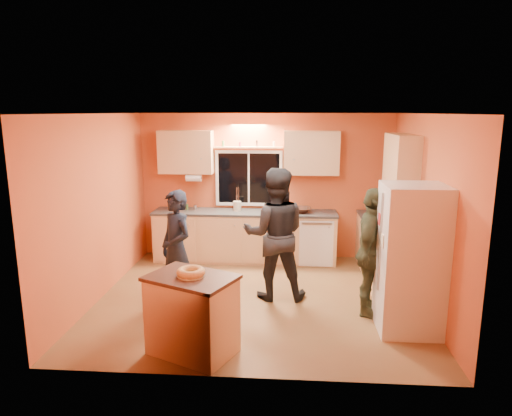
# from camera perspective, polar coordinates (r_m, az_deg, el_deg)

# --- Properties ---
(ground) EXTENTS (4.50, 4.50, 0.00)m
(ground) POSITION_cam_1_polar(r_m,az_deg,el_deg) (6.67, 0.21, -11.21)
(ground) COLOR brown
(ground) RESTS_ON ground
(room_shell) EXTENTS (4.54, 4.04, 2.61)m
(room_shell) POSITION_cam_1_polar(r_m,az_deg,el_deg) (6.61, 1.51, 3.20)
(room_shell) COLOR #BD5430
(room_shell) RESTS_ON ground
(back_counter) EXTENTS (4.23, 0.62, 0.90)m
(back_counter) POSITION_cam_1_polar(r_m,az_deg,el_deg) (8.13, 1.15, -3.55)
(back_counter) COLOR tan
(back_counter) RESTS_ON ground
(right_counter) EXTENTS (0.62, 1.84, 0.90)m
(right_counter) POSITION_cam_1_polar(r_m,az_deg,el_deg) (7.13, 16.44, -6.30)
(right_counter) COLOR tan
(right_counter) RESTS_ON ground
(refrigerator) EXTENTS (0.72, 0.70, 1.80)m
(refrigerator) POSITION_cam_1_polar(r_m,az_deg,el_deg) (5.78, 18.78, -6.08)
(refrigerator) COLOR silver
(refrigerator) RESTS_ON ground
(island) EXTENTS (1.10, 0.96, 0.89)m
(island) POSITION_cam_1_polar(r_m,az_deg,el_deg) (5.17, -7.98, -13.00)
(island) COLOR tan
(island) RESTS_ON ground
(bundt_pastry) EXTENTS (0.31, 0.31, 0.09)m
(bundt_pastry) POSITION_cam_1_polar(r_m,az_deg,el_deg) (4.99, -8.14, -7.94)
(bundt_pastry) COLOR tan
(bundt_pastry) RESTS_ON island
(person_left) EXTENTS (0.68, 0.69, 1.60)m
(person_left) POSITION_cam_1_polar(r_m,az_deg,el_deg) (6.31, -9.92, -5.03)
(person_left) COLOR black
(person_left) RESTS_ON ground
(person_center) EXTENTS (0.95, 0.75, 1.87)m
(person_center) POSITION_cam_1_polar(r_m,az_deg,el_deg) (6.43, 2.37, -3.28)
(person_center) COLOR black
(person_center) RESTS_ON ground
(person_right) EXTENTS (0.70, 1.07, 1.69)m
(person_right) POSITION_cam_1_polar(r_m,az_deg,el_deg) (6.09, 14.24, -5.43)
(person_right) COLOR #2C3320
(person_right) RESTS_ON ground
(mixing_bowl) EXTENTS (0.37, 0.37, 0.09)m
(mixing_bowl) POSITION_cam_1_polar(r_m,az_deg,el_deg) (7.99, 5.60, -0.23)
(mixing_bowl) COLOR #321A10
(mixing_bowl) RESTS_ON back_counter
(utensil_crock) EXTENTS (0.14, 0.14, 0.17)m
(utensil_crock) POSITION_cam_1_polar(r_m,az_deg,el_deg) (8.09, -2.36, 0.25)
(utensil_crock) COLOR beige
(utensil_crock) RESTS_ON back_counter
(potted_plant) EXTENTS (0.27, 0.25, 0.28)m
(potted_plant) POSITION_cam_1_polar(r_m,az_deg,el_deg) (6.74, 17.73, -2.25)
(potted_plant) COLOR gray
(potted_plant) RESTS_ON right_counter
(red_box) EXTENTS (0.18, 0.14, 0.07)m
(red_box) POSITION_cam_1_polar(r_m,az_deg,el_deg) (6.91, 17.34, -2.76)
(red_box) COLOR #A71920
(red_box) RESTS_ON right_counter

